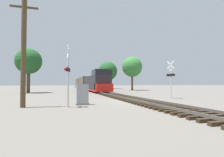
{
  "coord_description": "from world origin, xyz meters",
  "views": [
    {
      "loc": [
        -6.64,
        -14.67,
        1.59
      ],
      "look_at": [
        -0.2,
        8.01,
        2.35
      ],
      "focal_mm": 28.0,
      "sensor_mm": 36.0,
      "label": 1
    }
  ],
  "objects_px": {
    "relay_cabinet": "(82,95)",
    "tree_far_right": "(29,61)",
    "crossing_signal_far": "(171,76)",
    "tree_mid_background": "(132,67)",
    "tree_deep_background": "(108,71)",
    "utility_pole": "(24,51)",
    "crossing_signal_near": "(68,72)",
    "freight_train": "(86,83)"
  },
  "relations": [
    {
      "from": "relay_cabinet",
      "to": "tree_far_right",
      "type": "relative_size",
      "value": 0.2
    },
    {
      "from": "crossing_signal_far",
      "to": "tree_far_right",
      "type": "bearing_deg",
      "value": 25.19
    },
    {
      "from": "tree_mid_background",
      "to": "tree_far_right",
      "type": "bearing_deg",
      "value": -162.4
    },
    {
      "from": "tree_deep_background",
      "to": "tree_mid_background",
      "type": "bearing_deg",
      "value": -84.57
    },
    {
      "from": "relay_cabinet",
      "to": "utility_pole",
      "type": "bearing_deg",
      "value": -173.14
    },
    {
      "from": "relay_cabinet",
      "to": "tree_deep_background",
      "type": "xyz_separation_m",
      "value": [
        14.05,
        46.52,
        5.46
      ]
    },
    {
      "from": "tree_deep_background",
      "to": "tree_far_right",
      "type": "bearing_deg",
      "value": -129.86
    },
    {
      "from": "tree_mid_background",
      "to": "tree_deep_background",
      "type": "height_order",
      "value": "tree_deep_background"
    },
    {
      "from": "crossing_signal_near",
      "to": "crossing_signal_far",
      "type": "bearing_deg",
      "value": 119.96
    },
    {
      "from": "freight_train",
      "to": "crossing_signal_near",
      "type": "height_order",
      "value": "crossing_signal_near"
    },
    {
      "from": "relay_cabinet",
      "to": "tree_deep_background",
      "type": "distance_m",
      "value": 48.9
    },
    {
      "from": "tree_far_right",
      "to": "tree_deep_background",
      "type": "bearing_deg",
      "value": 50.14
    },
    {
      "from": "freight_train",
      "to": "tree_mid_background",
      "type": "height_order",
      "value": "tree_mid_background"
    },
    {
      "from": "crossing_signal_far",
      "to": "crossing_signal_near",
      "type": "bearing_deg",
      "value": 91.8
    },
    {
      "from": "crossing_signal_near",
      "to": "tree_far_right",
      "type": "relative_size",
      "value": 0.52
    },
    {
      "from": "freight_train",
      "to": "tree_far_right",
      "type": "bearing_deg",
      "value": -126.5
    },
    {
      "from": "relay_cabinet",
      "to": "utility_pole",
      "type": "distance_m",
      "value": 5.12
    },
    {
      "from": "crossing_signal_near",
      "to": "utility_pole",
      "type": "xyz_separation_m",
      "value": [
        -2.93,
        0.7,
        1.42
      ]
    },
    {
      "from": "utility_pole",
      "to": "tree_mid_background",
      "type": "relative_size",
      "value": 0.87
    },
    {
      "from": "crossing_signal_far",
      "to": "relay_cabinet",
      "type": "xyz_separation_m",
      "value": [
        -10.07,
        -3.2,
        -1.68
      ]
    },
    {
      "from": "crossing_signal_near",
      "to": "relay_cabinet",
      "type": "bearing_deg",
      "value": 144.74
    },
    {
      "from": "freight_train",
      "to": "relay_cabinet",
      "type": "distance_m",
      "value": 38.17
    },
    {
      "from": "crossing_signal_near",
      "to": "crossing_signal_far",
      "type": "xyz_separation_m",
      "value": [
        11.22,
        4.39,
        0.03
      ]
    },
    {
      "from": "relay_cabinet",
      "to": "tree_mid_background",
      "type": "distance_m",
      "value": 32.73
    },
    {
      "from": "crossing_signal_near",
      "to": "tree_mid_background",
      "type": "height_order",
      "value": "tree_mid_background"
    },
    {
      "from": "relay_cabinet",
      "to": "tree_far_right",
      "type": "bearing_deg",
      "value": 109.59
    },
    {
      "from": "tree_far_right",
      "to": "tree_deep_background",
      "type": "relative_size",
      "value": 0.84
    },
    {
      "from": "crossing_signal_far",
      "to": "utility_pole",
      "type": "height_order",
      "value": "utility_pole"
    },
    {
      "from": "tree_far_right",
      "to": "relay_cabinet",
      "type": "bearing_deg",
      "value": -70.41
    },
    {
      "from": "crossing_signal_near",
      "to": "relay_cabinet",
      "type": "distance_m",
      "value": 2.33
    },
    {
      "from": "relay_cabinet",
      "to": "tree_mid_background",
      "type": "bearing_deg",
      "value": 60.73
    },
    {
      "from": "tree_far_right",
      "to": "utility_pole",
      "type": "bearing_deg",
      "value": -81.09
    },
    {
      "from": "crossing_signal_far",
      "to": "tree_mid_background",
      "type": "height_order",
      "value": "tree_mid_background"
    },
    {
      "from": "utility_pole",
      "to": "tree_deep_background",
      "type": "relative_size",
      "value": 0.78
    },
    {
      "from": "freight_train",
      "to": "relay_cabinet",
      "type": "bearing_deg",
      "value": -97.77
    },
    {
      "from": "freight_train",
      "to": "tree_mid_background",
      "type": "bearing_deg",
      "value": -42.15
    },
    {
      "from": "crossing_signal_far",
      "to": "tree_far_right",
      "type": "distance_m",
      "value": 25.03
    },
    {
      "from": "freight_train",
      "to": "crossing_signal_far",
      "type": "xyz_separation_m",
      "value": [
        4.91,
        -34.61,
        0.58
      ]
    },
    {
      "from": "tree_far_right",
      "to": "tree_mid_background",
      "type": "height_order",
      "value": "tree_mid_background"
    },
    {
      "from": "freight_train",
      "to": "crossing_signal_far",
      "type": "bearing_deg",
      "value": -81.92
    },
    {
      "from": "relay_cabinet",
      "to": "tree_deep_background",
      "type": "bearing_deg",
      "value": 73.19
    },
    {
      "from": "relay_cabinet",
      "to": "tree_far_right",
      "type": "xyz_separation_m",
      "value": [
        -7.41,
        20.82,
        4.91
      ]
    }
  ]
}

